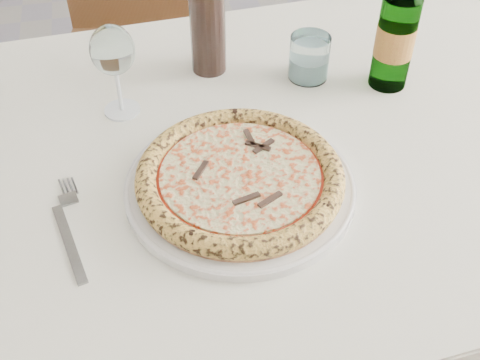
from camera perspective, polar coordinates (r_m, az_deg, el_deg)
The scene contains 9 objects.
dining_table at distance 1.02m, azimuth -1.21°, elevation -0.59°, with size 1.50×0.94×0.76m.
chair_far at distance 1.76m, azimuth -9.16°, elevation 14.38°, with size 0.53×0.53×0.93m.
plate at distance 0.88m, azimuth 0.00°, elevation -0.53°, with size 0.34×0.34×0.02m.
pizza at distance 0.87m, azimuth -0.00°, elevation 0.30°, with size 0.30×0.30×0.03m.
fork at distance 0.86m, azimuth -15.91°, elevation -4.49°, with size 0.05×0.21×0.00m.
wine_glass at distance 0.99m, azimuth -11.98°, elevation 11.73°, with size 0.07×0.07×0.16m.
tumbler at distance 1.10m, azimuth 6.56°, elevation 11.22°, with size 0.07×0.07×0.08m.
beer_bottle at distance 1.08m, azimuth 14.63°, elevation 13.42°, with size 0.07×0.07×0.26m.
wine_bottle at distance 1.08m, azimuth -3.13°, elevation 15.38°, with size 0.06×0.06×0.26m.
Camera 1 is at (-0.38, -0.48, 1.38)m, focal length 45.00 mm.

